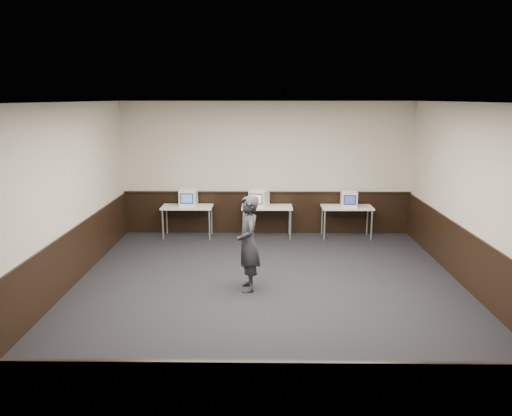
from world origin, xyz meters
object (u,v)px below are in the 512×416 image
(desk_left, at_px, (187,209))
(emac_left, at_px, (188,198))
(desk_center, at_px, (267,209))
(person, at_px, (248,243))
(emac_right, at_px, (349,199))
(emac_center, at_px, (259,198))
(desk_right, at_px, (347,209))

(desk_left, height_order, emac_left, emac_left)
(desk_center, height_order, person, person)
(emac_right, height_order, person, person)
(emac_left, bearing_deg, desk_center, 0.79)
(emac_center, bearing_deg, desk_center, 15.21)
(desk_left, distance_m, emac_right, 3.84)
(desk_center, bearing_deg, desk_left, 180.00)
(desk_left, distance_m, emac_left, 0.27)
(desk_center, height_order, emac_center, emac_center)
(desk_center, height_order, desk_right, same)
(emac_left, xyz_separation_m, person, (1.52, -3.39, -0.12))
(emac_center, bearing_deg, desk_right, 17.46)
(person, bearing_deg, emac_center, 168.09)
(desk_left, height_order, person, person)
(desk_right, height_order, person, person)
(emac_left, bearing_deg, emac_center, 1.00)
(emac_right, bearing_deg, desk_left, -176.97)
(desk_left, relative_size, emac_center, 2.30)
(desk_left, height_order, desk_right, same)
(desk_left, bearing_deg, emac_center, 0.27)
(desk_right, distance_m, emac_right, 0.26)
(desk_center, distance_m, emac_right, 1.95)
(emac_left, relative_size, emac_center, 0.85)
(emac_left, bearing_deg, desk_left, -148.70)
(desk_center, bearing_deg, emac_center, 177.53)
(desk_right, xyz_separation_m, person, (-2.25, -3.38, 0.15))
(emac_left, bearing_deg, emac_right, 0.65)
(desk_left, height_order, emac_center, emac_center)
(desk_center, bearing_deg, desk_right, 0.00)
(emac_left, height_order, emac_center, same)
(desk_center, xyz_separation_m, desk_right, (1.90, 0.00, 0.00))
(desk_right, relative_size, emac_left, 2.72)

